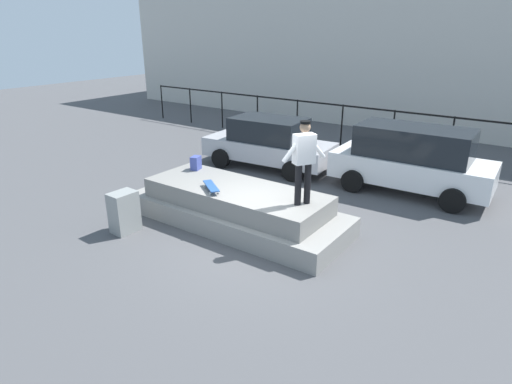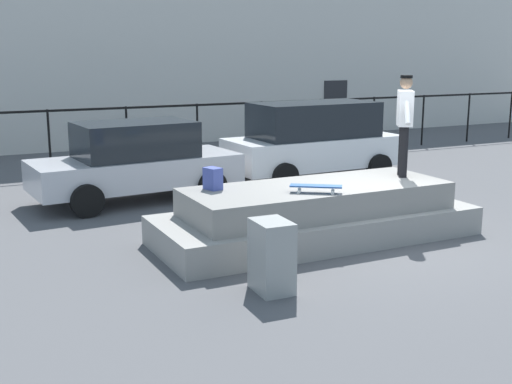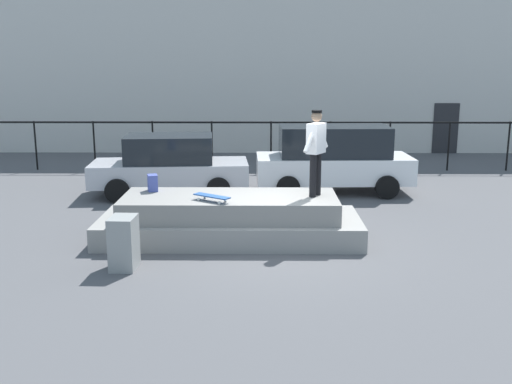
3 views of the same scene
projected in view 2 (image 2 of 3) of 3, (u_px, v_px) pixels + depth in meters
ground_plane at (379, 238)px, 11.09m from camera, size 60.00×60.00×0.00m
concrete_ledge at (317, 215)px, 10.95m from camera, size 5.42×2.05×0.92m
skateboarder at (405, 118)px, 11.40m from camera, size 0.60×0.89×1.77m
skateboard at (316, 186)px, 10.25m from camera, size 0.78×0.63×0.12m
backpack at (213, 179)px, 10.48m from camera, size 0.27×0.32×0.35m
car_silver_sedan_near at (136, 161)px, 13.69m from camera, size 4.41×2.22×1.66m
car_white_hatchback_mid at (314, 139)px, 15.98m from camera, size 4.36×2.08×1.88m
utility_box at (272, 256)px, 8.55m from camera, size 0.46×0.62×0.96m
fence_row at (197, 122)px, 18.18m from camera, size 24.06×0.06×1.66m
warehouse_building at (123, 38)px, 24.17m from camera, size 35.90×7.50×7.07m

